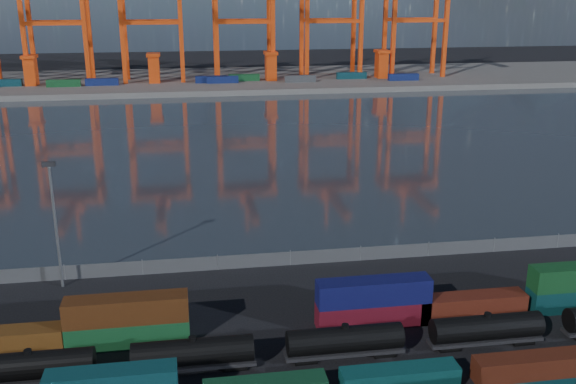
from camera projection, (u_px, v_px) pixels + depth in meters
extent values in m
plane|color=black|center=(336.00, 382.00, 62.46)|extent=(700.00, 700.00, 0.00)
plane|color=#273039|center=(242.00, 141.00, 161.29)|extent=(700.00, 700.00, 0.00)
cube|color=#514F4C|center=(219.00, 80.00, 259.81)|extent=(700.00, 70.00, 2.00)
cube|color=#0C3C41|center=(112.00, 382.00, 56.08)|extent=(11.38, 2.31, 2.46)
cube|color=#0D4544|center=(400.00, 379.00, 60.75)|extent=(11.38, 2.31, 2.46)
cube|color=#511E10|center=(530.00, 367.00, 62.72)|extent=(11.38, 2.31, 2.46)
cube|color=brown|center=(0.00, 343.00, 66.70)|extent=(12.95, 2.63, 2.81)
cube|color=#155127|center=(128.00, 333.00, 68.63)|extent=(12.95, 2.63, 2.81)
cube|color=#4E270F|center=(126.00, 309.00, 67.78)|extent=(12.95, 2.63, 2.81)
cube|color=maroon|center=(373.00, 314.00, 72.66)|extent=(12.95, 2.63, 2.81)
cube|color=#0F114C|center=(374.00, 291.00, 71.80)|extent=(12.95, 2.63, 2.81)
cube|color=#5B1F12|center=(470.00, 306.00, 74.40)|extent=(12.95, 2.63, 2.81)
cylinder|color=black|center=(30.00, 366.00, 61.35)|extent=(12.04, 2.69, 2.69)
cylinder|color=black|center=(28.00, 352.00, 60.90)|extent=(0.74, 0.74, 0.46)
cube|color=black|center=(32.00, 379.00, 61.80)|extent=(12.50, 1.85, 0.37)
cube|color=black|center=(77.00, 378.00, 62.53)|extent=(2.31, 1.67, 0.56)
cylinder|color=black|center=(193.00, 352.00, 63.65)|extent=(12.04, 2.69, 2.69)
cylinder|color=black|center=(192.00, 339.00, 63.20)|extent=(0.74, 0.74, 0.46)
cube|color=black|center=(194.00, 365.00, 64.10)|extent=(12.50, 1.85, 0.37)
cube|color=black|center=(151.00, 372.00, 63.59)|extent=(2.31, 1.67, 0.56)
cube|color=black|center=(235.00, 364.00, 64.83)|extent=(2.31, 1.67, 0.56)
cylinder|color=black|center=(345.00, 339.00, 65.96)|extent=(12.04, 2.69, 2.69)
cylinder|color=black|center=(345.00, 326.00, 65.51)|extent=(0.74, 0.74, 0.46)
cube|color=black|center=(344.00, 352.00, 66.41)|extent=(12.50, 1.85, 0.37)
cube|color=black|center=(305.00, 358.00, 65.90)|extent=(2.31, 1.67, 0.56)
cube|color=black|center=(383.00, 352.00, 67.14)|extent=(2.31, 1.67, 0.56)
cylinder|color=black|center=(486.00, 327.00, 68.26)|extent=(12.04, 2.69, 2.69)
cylinder|color=black|center=(488.00, 315.00, 67.81)|extent=(0.74, 0.74, 0.46)
cube|color=black|center=(485.00, 340.00, 68.71)|extent=(12.50, 1.85, 0.37)
cube|color=black|center=(448.00, 346.00, 68.20)|extent=(2.31, 1.67, 0.56)
cube|color=black|center=(521.00, 339.00, 69.44)|extent=(2.31, 1.67, 0.56)
cube|color=#595B5E|center=(290.00, 258.00, 88.51)|extent=(160.00, 0.06, 2.00)
cylinder|color=slate|center=(65.00, 272.00, 84.02)|extent=(0.12, 0.12, 2.20)
cylinder|color=slate|center=(142.00, 267.00, 85.51)|extent=(0.12, 0.12, 2.20)
cylinder|color=slate|center=(218.00, 262.00, 86.99)|extent=(0.12, 0.12, 2.20)
cylinder|color=slate|center=(290.00, 258.00, 88.48)|extent=(0.12, 0.12, 2.20)
cylinder|color=slate|center=(360.00, 253.00, 89.97)|extent=(0.12, 0.12, 2.20)
cylinder|color=slate|center=(428.00, 249.00, 91.45)|extent=(0.12, 0.12, 2.20)
cylinder|color=slate|center=(494.00, 245.00, 92.94)|extent=(0.12, 0.12, 2.20)
cylinder|color=slate|center=(558.00, 241.00, 94.43)|extent=(0.12, 0.12, 2.20)
cylinder|color=slate|center=(56.00, 228.00, 80.05)|extent=(0.36, 0.36, 16.00)
cube|color=black|center=(49.00, 164.00, 77.53)|extent=(1.60, 0.40, 0.60)
cube|color=#F14411|center=(23.00, 30.00, 232.60)|extent=(1.58, 1.58, 44.30)
cube|color=#F14411|center=(30.00, 28.00, 243.72)|extent=(1.58, 1.58, 44.30)
cube|color=#F14411|center=(85.00, 29.00, 235.82)|extent=(1.58, 1.58, 44.30)
cube|color=#F14411|center=(89.00, 28.00, 246.94)|extent=(1.58, 1.58, 44.30)
cube|color=#F14411|center=(53.00, 23.00, 233.54)|extent=(21.66, 1.38, 1.38)
cube|color=#F14411|center=(59.00, 22.00, 244.66)|extent=(21.66, 1.38, 1.38)
cube|color=#F14411|center=(122.00, 29.00, 237.80)|extent=(1.58, 1.58, 44.30)
cube|color=#F14411|center=(124.00, 27.00, 248.92)|extent=(1.58, 1.58, 44.30)
cube|color=#F14411|center=(181.00, 29.00, 241.02)|extent=(1.58, 1.58, 44.30)
cube|color=#F14411|center=(181.00, 27.00, 252.14)|extent=(1.58, 1.58, 44.30)
cube|color=#F14411|center=(151.00, 23.00, 238.74)|extent=(21.66, 1.38, 1.38)
cube|color=#F14411|center=(152.00, 21.00, 249.86)|extent=(21.66, 1.38, 1.38)
cube|color=#F14411|center=(216.00, 28.00, 243.01)|extent=(1.58, 1.58, 44.30)
cube|color=#F14411|center=(215.00, 26.00, 254.13)|extent=(1.58, 1.58, 44.30)
cube|color=#F14411|center=(273.00, 28.00, 246.23)|extent=(1.58, 1.58, 44.30)
cube|color=#F14411|center=(269.00, 26.00, 257.35)|extent=(1.58, 1.58, 44.30)
cube|color=#F14411|center=(245.00, 22.00, 243.95)|extent=(21.66, 1.38, 1.38)
cube|color=#F14411|center=(242.00, 20.00, 255.06)|extent=(21.66, 1.38, 1.38)
cube|color=#F14411|center=(307.00, 27.00, 248.21)|extent=(1.58, 1.58, 44.30)
cube|color=#F14411|center=(302.00, 26.00, 259.33)|extent=(1.58, 1.58, 44.30)
cube|color=#F14411|center=(361.00, 27.00, 251.43)|extent=(1.58, 1.58, 44.30)
cube|color=#F14411|center=(354.00, 25.00, 262.55)|extent=(1.58, 1.58, 44.30)
cube|color=#F14411|center=(334.00, 21.00, 249.15)|extent=(21.66, 1.38, 1.38)
cube|color=#F14411|center=(328.00, 20.00, 260.27)|extent=(21.66, 1.38, 1.38)
cube|color=#F14411|center=(394.00, 27.00, 253.42)|extent=(1.58, 1.58, 44.30)
cube|color=#F14411|center=(385.00, 25.00, 264.53)|extent=(1.58, 1.58, 44.30)
cube|color=#F14411|center=(446.00, 26.00, 256.64)|extent=(1.58, 1.58, 44.30)
cube|color=#F14411|center=(435.00, 24.00, 267.75)|extent=(1.58, 1.58, 44.30)
cube|color=#F14411|center=(420.00, 21.00, 254.35)|extent=(21.66, 1.38, 1.38)
cube|color=#F14411|center=(410.00, 19.00, 265.47)|extent=(21.66, 1.38, 1.38)
cube|color=navy|center=(223.00, 80.00, 244.79)|extent=(12.00, 2.44, 2.60)
cube|color=navy|center=(403.00, 77.00, 251.77)|extent=(12.00, 2.44, 2.60)
cube|color=navy|center=(211.00, 79.00, 245.47)|extent=(12.00, 2.44, 2.60)
cube|color=#0C3842|center=(5.00, 83.00, 236.48)|extent=(12.00, 2.44, 2.60)
cube|color=#3F4244|center=(300.00, 79.00, 247.35)|extent=(12.00, 2.44, 2.60)
cube|color=#144C23|center=(64.00, 83.00, 235.65)|extent=(12.00, 2.44, 2.60)
cube|color=navy|center=(102.00, 82.00, 238.92)|extent=(12.00, 2.44, 2.60)
cube|color=#144C23|center=(244.00, 77.00, 250.60)|extent=(12.00, 2.44, 2.60)
cube|color=#0C3842|center=(351.00, 75.00, 256.39)|extent=(12.00, 2.44, 2.60)
cube|color=#F14411|center=(31.00, 72.00, 238.17)|extent=(4.00, 6.00, 10.00)
cube|color=#F14411|center=(29.00, 57.00, 236.50)|extent=(5.00, 7.00, 1.20)
cube|color=#F14411|center=(154.00, 69.00, 244.86)|extent=(4.00, 6.00, 10.00)
cube|color=#F14411|center=(153.00, 55.00, 243.19)|extent=(5.00, 7.00, 1.20)
cube|color=#F14411|center=(271.00, 67.00, 251.55)|extent=(4.00, 6.00, 10.00)
cube|color=#F14411|center=(271.00, 53.00, 249.88)|extent=(5.00, 7.00, 1.20)
cube|color=#F14411|center=(381.00, 65.00, 258.24)|extent=(4.00, 6.00, 10.00)
cube|color=#F14411|center=(382.00, 51.00, 256.58)|extent=(5.00, 7.00, 1.20)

